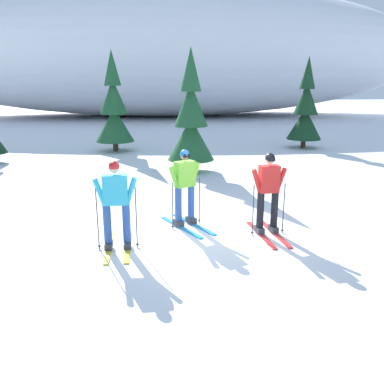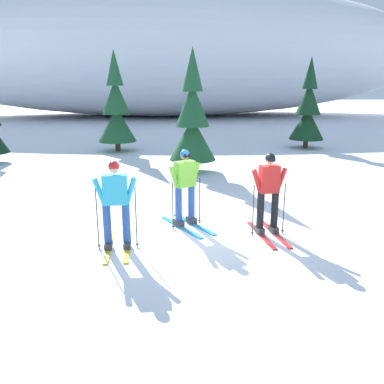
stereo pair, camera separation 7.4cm
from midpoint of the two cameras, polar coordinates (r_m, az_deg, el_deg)
ground_plane at (r=8.55m, az=2.98°, el=-6.27°), size 120.00×120.00×0.00m
skier_red_jacket at (r=8.57m, az=10.99°, el=-0.09°), size 0.78×1.62×1.74m
skier_cyan_jacket at (r=7.75m, az=-10.44°, el=-1.58°), size 0.83×1.62×1.74m
skier_lime_jacket at (r=8.91m, az=-0.73°, el=0.81°), size 1.15×1.63×1.73m
pine_tree_center_left at (r=18.97m, az=-10.53°, el=11.33°), size 1.74×1.74×4.50m
pine_tree_center_right at (r=14.34m, az=0.23°, el=9.95°), size 1.65×1.65×4.28m
pine_tree_far_right at (r=20.31m, az=16.14°, el=10.95°), size 1.64×1.64×4.25m
snow_ridge_background at (r=38.55m, az=-3.82°, el=19.05°), size 48.85×20.53×11.22m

